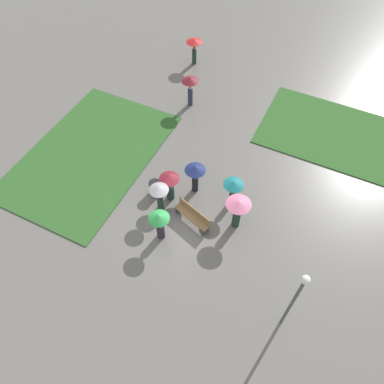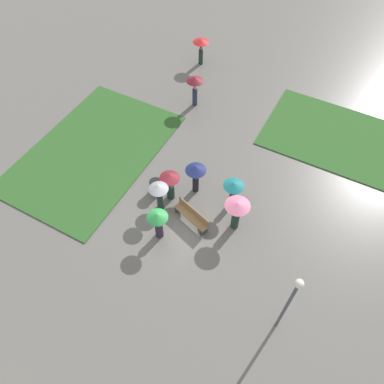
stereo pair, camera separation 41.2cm
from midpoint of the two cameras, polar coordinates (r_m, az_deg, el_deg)
name	(u,v)px [view 2 (the right image)]	position (r m, az deg, el deg)	size (l,w,h in m)	color
ground_plane	(171,219)	(18.23, -2.56, -4.09)	(90.00, 90.00, 0.00)	#66635E
lawn_patch_near	(93,152)	(21.56, -14.30, 5.97)	(6.39, 9.72, 0.06)	#2D5B26
lawn_patch_far	(340,138)	(23.32, 22.15, 7.59)	(8.49, 5.46, 0.06)	#2D5B26
park_bench	(192,215)	(17.75, 0.69, -3.57)	(2.01, 1.01, 0.90)	brown
lamp_post	(290,299)	(13.92, 15.61, -15.51)	(0.32, 0.32, 4.25)	#474C51
trash_bin	(156,187)	(18.91, -4.90, 0.78)	(0.64, 0.64, 0.78)	#335638
crowd_person_maroon	(170,181)	(17.97, -2.73, 1.61)	(0.99, 0.99, 1.79)	#1E3328
crowd_person_pink	(237,210)	(17.01, 7.53, -2.78)	(1.17, 1.17, 1.90)	#1E3328
crowd_person_green	(158,221)	(16.73, -4.51, -4.42)	(0.96, 0.96, 1.79)	#2D2333
crowd_person_grey	(159,191)	(17.48, -4.40, 0.08)	(0.93, 0.93, 1.85)	#1E3328
crowd_person_navy	(196,173)	(18.12, 1.23, 2.95)	(1.03, 1.03, 1.85)	black
crowd_person_teal	(233,189)	(17.77, 6.98, 0.50)	(1.01, 1.01, 1.72)	#1E3328
lone_walker_far_path	(201,46)	(26.57, 1.86, 21.40)	(1.09, 1.09, 1.79)	#1E3328
lone_walker_mid_plaza	(195,85)	(22.92, 0.99, 16.05)	(1.03, 1.03, 1.99)	#282D47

